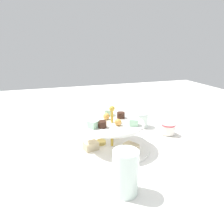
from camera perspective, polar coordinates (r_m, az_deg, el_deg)
name	(u,v)px	position (r m, az deg, el deg)	size (l,w,h in m)	color
ground_plane	(112,148)	(0.81, 0.00, -9.45)	(2.40, 2.40, 0.00)	white
tiered_serving_stand	(112,136)	(0.79, -0.03, -6.45)	(0.28, 0.28, 0.16)	white
water_glass_tall_right	(125,172)	(0.57, 3.55, -15.62)	(0.07, 0.07, 0.12)	silver
water_glass_short_left	(141,120)	(1.00, 7.71, -2.10)	(0.06, 0.06, 0.07)	silver
teacup_with_saucer	(168,130)	(0.94, 14.59, -4.50)	(0.09, 0.09, 0.05)	white
butter_knife_left	(25,160)	(0.79, -21.91, -11.71)	(0.17, 0.01, 0.00)	silver
butter_knife_right	(199,162)	(0.78, 21.94, -12.03)	(0.17, 0.01, 0.00)	silver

